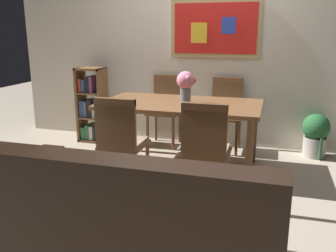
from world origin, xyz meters
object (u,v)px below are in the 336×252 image
object	(u,v)px
dining_table	(180,110)
leather_couch	(130,226)
bookshelf	(92,108)
dining_chair_near_left	(120,137)
potted_ivy	(316,134)
dining_chair_far_left	(166,104)
dining_chair_far_right	(226,108)
dining_chair_near_right	(206,144)
flower_vase	(186,84)

from	to	relation	value
dining_table	leather_couch	size ratio (longest dim) A/B	0.94
bookshelf	dining_chair_near_left	bearing A→B (deg)	-53.73
leather_couch	dining_table	bearing A→B (deg)	94.76
dining_table	dining_chair_near_left	world-z (taller)	dining_chair_near_left
dining_chair_near_left	potted_ivy	bearing A→B (deg)	40.33
dining_chair_far_left	dining_chair_far_right	world-z (taller)	same
dining_chair_near_right	flower_vase	size ratio (longest dim) A/B	2.70
dining_table	dining_chair_near_right	world-z (taller)	dining_chair_near_right
dining_table	potted_ivy	bearing A→B (deg)	28.27
dining_table	dining_chair_far_right	bearing A→B (deg)	63.43
dining_chair_far_left	dining_chair_far_right	bearing A→B (deg)	-1.34
dining_table	potted_ivy	world-z (taller)	dining_table
dining_table	dining_chair_near_right	distance (m)	0.88
dining_chair_near_right	dining_chair_far_left	bearing A→B (deg)	117.67
dining_table	dining_chair_far_left	bearing A→B (deg)	116.68
dining_table	dining_chair_far_right	xyz separation A→B (m)	(0.39, 0.78, -0.11)
dining_chair_near_right	dining_chair_near_left	world-z (taller)	same
dining_chair_far_left	flower_vase	xyz separation A→B (m)	(0.46, -0.80, 0.40)
bookshelf	potted_ivy	size ratio (longest dim) A/B	1.90
dining_chair_far_right	bookshelf	bearing A→B (deg)	-175.52
dining_chair_near_right	leather_couch	world-z (taller)	dining_chair_near_right
leather_couch	bookshelf	xyz separation A→B (m)	(-1.56, 2.49, 0.15)
dining_chair_near_left	potted_ivy	size ratio (longest dim) A/B	1.73
dining_chair_near_left	potted_ivy	world-z (taller)	dining_chair_near_left
bookshelf	flower_vase	world-z (taller)	flower_vase
dining_chair_far_left	flower_vase	size ratio (longest dim) A/B	2.70
dining_chair_far_right	dining_chair_near_left	world-z (taller)	same
dining_table	leather_couch	world-z (taller)	leather_couch
dining_table	dining_chair_far_right	distance (m)	0.88
dining_chair_near_right	leather_couch	size ratio (longest dim) A/B	0.51
flower_vase	dining_table	bearing A→B (deg)	175.93
dining_chair_far_left	bookshelf	xyz separation A→B (m)	(-1.00, -0.16, -0.07)
leather_couch	flower_vase	bearing A→B (deg)	92.98
dining_chair_near_left	leather_couch	xyz separation A→B (m)	(0.52, -1.08, -0.22)
dining_table	bookshelf	distance (m)	1.55
dining_chair_near_right	dining_chair_far_right	bearing A→B (deg)	91.11
leather_couch	bookshelf	world-z (taller)	bookshelf
dining_chair_far_left	potted_ivy	world-z (taller)	dining_chair_far_left
dining_chair_near_left	flower_vase	world-z (taller)	flower_vase
dining_chair_near_right	flower_vase	distance (m)	0.94
dining_table	dining_chair_near_left	size ratio (longest dim) A/B	1.86
dining_chair_far_left	dining_chair_near_right	size ratio (longest dim) A/B	1.00
dining_chair_near_left	bookshelf	size ratio (longest dim) A/B	0.91
dining_table	flower_vase	distance (m)	0.30
dining_table	potted_ivy	size ratio (longest dim) A/B	3.22
dining_chair_near_left	flower_vase	distance (m)	0.96
dining_chair_far_right	flower_vase	bearing A→B (deg)	-112.97
leather_couch	flower_vase	world-z (taller)	flower_vase
dining_chair_near_right	bookshelf	size ratio (longest dim) A/B	0.91
potted_ivy	dining_chair_far_left	bearing A→B (deg)	179.66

